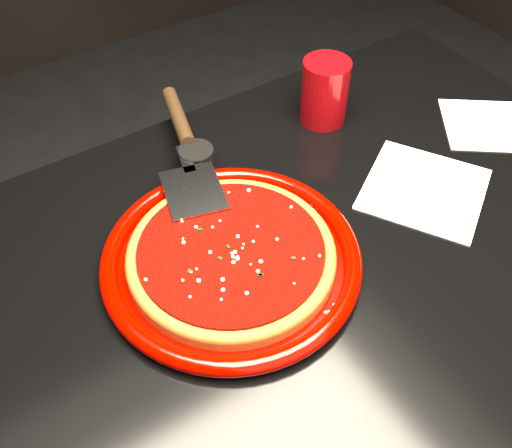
{
  "coord_description": "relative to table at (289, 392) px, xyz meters",
  "views": [
    {
      "loc": [
        -0.32,
        -0.38,
        1.37
      ],
      "look_at": [
        -0.02,
        0.09,
        0.77
      ],
      "focal_mm": 40.0,
      "sensor_mm": 36.0,
      "label": 1
    }
  ],
  "objects": [
    {
      "name": "ramekin",
      "position": [
        -0.02,
        0.25,
        0.4
      ],
      "size": [
        0.06,
        0.06,
        0.04
      ],
      "primitive_type": "cylinder",
      "rotation": [
        0.0,
        0.0,
        -0.01
      ],
      "color": "black",
      "rests_on": "table"
    },
    {
      "name": "napkin_b",
      "position": [
        0.46,
        0.08,
        0.38
      ],
      "size": [
        0.19,
        0.2,
        0.0
      ],
      "primitive_type": "cube",
      "rotation": [
        0.0,
        0.0,
        -0.64
      ],
      "color": "white",
      "rests_on": "table"
    },
    {
      "name": "plate",
      "position": [
        -0.08,
        0.06,
        0.39
      ],
      "size": [
        0.46,
        0.46,
        0.03
      ],
      "primitive_type": "cylinder",
      "rotation": [
        0.0,
        0.0,
        0.35
      ],
      "color": "#7E0300",
      "rests_on": "table"
    },
    {
      "name": "parmesan_dusting",
      "position": [
        -0.08,
        0.06,
        0.41
      ],
      "size": [
        0.25,
        0.25,
        0.01
      ],
      "primitive_type": null,
      "color": "#FAF1C6",
      "rests_on": "plate"
    },
    {
      "name": "pizza_crust_rim",
      "position": [
        -0.08,
        0.06,
        0.4
      ],
      "size": [
        0.37,
        0.37,
        0.02
      ],
      "primitive_type": "torus",
      "rotation": [
        0.0,
        0.0,
        0.35
      ],
      "color": "brown",
      "rests_on": "plate"
    },
    {
      "name": "pizza_server",
      "position": [
        -0.03,
        0.26,
        0.42
      ],
      "size": [
        0.19,
        0.37,
        0.03
      ],
      "primitive_type": null,
      "rotation": [
        0.0,
        0.0,
        -0.26
      ],
      "color": "#B8BAC0",
      "rests_on": "plate"
    },
    {
      "name": "cup",
      "position": [
        0.23,
        0.25,
        0.43
      ],
      "size": [
        0.1,
        0.1,
        0.11
      ],
      "primitive_type": "cylinder",
      "rotation": [
        0.0,
        0.0,
        -0.19
      ],
      "color": "#93070C",
      "rests_on": "table"
    },
    {
      "name": "pizza_crust",
      "position": [
        -0.08,
        0.06,
        0.39
      ],
      "size": [
        0.37,
        0.37,
        0.01
      ],
      "primitive_type": "cylinder",
      "rotation": [
        0.0,
        0.0,
        0.35
      ],
      "color": "brown",
      "rests_on": "plate"
    },
    {
      "name": "basil_flecks",
      "position": [
        -0.08,
        0.06,
        0.41
      ],
      "size": [
        0.23,
        0.23,
        0.0
      ],
      "primitive_type": null,
      "color": "black",
      "rests_on": "plate"
    },
    {
      "name": "table",
      "position": [
        0.0,
        0.0,
        0.0
      ],
      "size": [
        1.2,
        0.8,
        0.75
      ],
      "primitive_type": "cube",
      "color": "black",
      "rests_on": "floor"
    },
    {
      "name": "napkin_a",
      "position": [
        0.25,
        0.02,
        0.38
      ],
      "size": [
        0.24,
        0.24,
        0.0
      ],
      "primitive_type": "cube",
      "rotation": [
        0.0,
        0.0,
        0.55
      ],
      "color": "white",
      "rests_on": "table"
    },
    {
      "name": "pizza_sauce",
      "position": [
        -0.08,
        0.06,
        0.4
      ],
      "size": [
        0.33,
        0.33,
        0.01
      ],
      "primitive_type": "cylinder",
      "rotation": [
        0.0,
        0.0,
        0.35
      ],
      "color": "#6E0904",
      "rests_on": "plate"
    }
  ]
}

